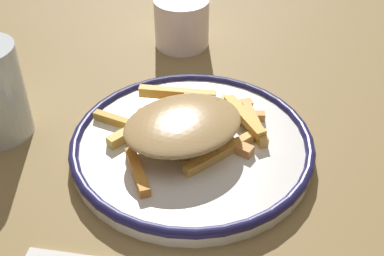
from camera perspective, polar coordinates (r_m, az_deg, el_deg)
The scene contains 4 objects.
ground_plane at distance 0.58m, azimuth 0.00°, elevation -2.81°, with size 2.60×2.60×0.00m, color olive.
plate at distance 0.57m, azimuth 0.00°, elevation -1.94°, with size 0.28×0.28×0.02m.
fries_heap at distance 0.56m, azimuth -0.58°, elevation 0.36°, with size 0.18×0.21×0.04m.
coffee_mug at distance 0.78m, azimuth -1.15°, elevation 11.84°, with size 0.11×0.08×0.07m.
Camera 1 is at (-0.43, -0.07, 0.38)m, focal length 47.38 mm.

